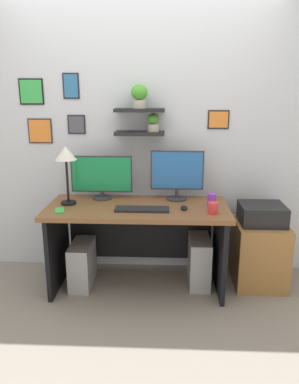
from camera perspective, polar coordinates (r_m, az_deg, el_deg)
name	(u,v)px	position (r m, az deg, el deg)	size (l,w,h in m)	color
ground_plane	(138,285)	(3.45, -1.75, -14.14)	(8.00, 8.00, 0.00)	gray
back_wall_assembly	(140,129)	(3.46, -1.45, 9.66)	(4.40, 0.24, 2.70)	silver
desk	(138,227)	(3.27, -1.76, -5.45)	(1.54, 0.68, 0.75)	brown
monitor_left	(102,176)	(3.35, -7.35, 2.38)	(0.55, 0.18, 0.39)	#2D2D33
monitor_right	(177,174)	(3.29, 4.24, 2.83)	(0.47, 0.18, 0.44)	#2D2D33
keyboard	(142,209)	(3.03, -1.16, -2.65)	(0.44, 0.14, 0.02)	black
computer_mouse	(184,208)	(3.06, 5.33, -2.43)	(0.06, 0.09, 0.03)	black
desk_lamp	(66,158)	(3.19, -12.69, 5.08)	(0.18, 0.18, 0.50)	black
cell_phone	(60,211)	(3.10, -13.62, -2.78)	(0.07, 0.14, 0.01)	green
coffee_mug	(213,208)	(2.99, 9.70, -2.43)	(0.08, 0.08, 0.09)	red
water_cup	(212,200)	(3.17, 9.50, -1.20)	(0.07, 0.07, 0.11)	purple
drawer_cabinet	(259,253)	(3.52, 16.39, -8.97)	(0.44, 0.50, 0.57)	#9E6B38
printer	(262,214)	(3.39, 16.86, -3.24)	(0.38, 0.34, 0.17)	black
computer_tower_left	(82,264)	(3.43, -10.26, -10.81)	(0.18, 0.40, 0.40)	#99999E
computer_tower_right	(199,261)	(3.42, 7.62, -10.44)	(0.18, 0.40, 0.44)	#99999E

